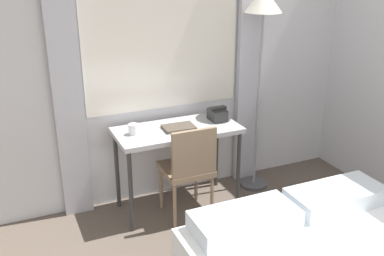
{
  "coord_description": "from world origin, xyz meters",
  "views": [
    {
      "loc": [
        -1.14,
        -0.44,
        2.14
      ],
      "look_at": [
        0.14,
        2.46,
        0.91
      ],
      "focal_mm": 42.0,
      "sensor_mm": 36.0,
      "label": 1
    }
  ],
  "objects_px": {
    "telephone": "(217,114)",
    "book": "(179,127)",
    "desk_chair": "(189,166)",
    "standing_lamp": "(262,23)",
    "desk": "(177,136)",
    "mug": "(133,129)"
  },
  "relations": [
    {
      "from": "telephone",
      "to": "desk",
      "type": "bearing_deg",
      "value": -174.47
    },
    {
      "from": "desk",
      "to": "telephone",
      "type": "bearing_deg",
      "value": 5.53
    },
    {
      "from": "desk",
      "to": "telephone",
      "type": "distance_m",
      "value": 0.43
    },
    {
      "from": "desk",
      "to": "mug",
      "type": "height_order",
      "value": "mug"
    },
    {
      "from": "standing_lamp",
      "to": "telephone",
      "type": "height_order",
      "value": "standing_lamp"
    },
    {
      "from": "standing_lamp",
      "to": "mug",
      "type": "relative_size",
      "value": 21.06
    },
    {
      "from": "desk",
      "to": "mug",
      "type": "xyz_separation_m",
      "value": [
        -0.38,
        0.02,
        0.12
      ]
    },
    {
      "from": "desk_chair",
      "to": "telephone",
      "type": "distance_m",
      "value": 0.56
    },
    {
      "from": "desk",
      "to": "mug",
      "type": "bearing_deg",
      "value": 177.47
    },
    {
      "from": "desk_chair",
      "to": "telephone",
      "type": "height_order",
      "value": "telephone"
    },
    {
      "from": "book",
      "to": "standing_lamp",
      "type": "bearing_deg",
      "value": 5.1
    },
    {
      "from": "telephone",
      "to": "book",
      "type": "relative_size",
      "value": 0.6
    },
    {
      "from": "telephone",
      "to": "book",
      "type": "xyz_separation_m",
      "value": [
        -0.39,
        -0.06,
        -0.04
      ]
    },
    {
      "from": "book",
      "to": "mug",
      "type": "distance_m",
      "value": 0.39
    },
    {
      "from": "desk_chair",
      "to": "mug",
      "type": "relative_size",
      "value": 9.6
    },
    {
      "from": "desk_chair",
      "to": "standing_lamp",
      "type": "distance_m",
      "value": 1.39
    },
    {
      "from": "desk_chair",
      "to": "desk",
      "type": "bearing_deg",
      "value": 94.55
    },
    {
      "from": "desk",
      "to": "mug",
      "type": "relative_size",
      "value": 11.93
    },
    {
      "from": "telephone",
      "to": "standing_lamp",
      "type": "bearing_deg",
      "value": 2.18
    },
    {
      "from": "standing_lamp",
      "to": "telephone",
      "type": "distance_m",
      "value": 0.88
    },
    {
      "from": "desk",
      "to": "desk_chair",
      "type": "bearing_deg",
      "value": -86.11
    },
    {
      "from": "mug",
      "to": "telephone",
      "type": "bearing_deg",
      "value": 1.63
    }
  ]
}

